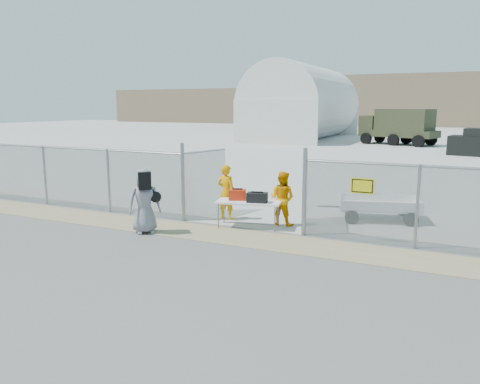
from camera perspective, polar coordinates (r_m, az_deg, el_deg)
The scene contains 14 objects.
ground at distance 12.54m, azimuth -3.90°, elevation -6.47°, with size 160.00×160.00×0.00m, color #515151.
tarmac_inside at distance 52.92m, azimuth 18.79°, elevation 6.02°, with size 160.00×80.00×0.01m, color #ACADA6.
dirt_strip at distance 13.38m, azimuth -1.82°, elevation -5.32°, with size 44.00×1.60×0.01m, color #958862.
distant_hills at distance 88.48m, azimuth 24.94°, elevation 10.12°, with size 140.00×6.00×9.00m, color #7F684F, non-canonical shape.
chain_link_fence at distance 14.01m, azimuth 0.00°, elevation 0.00°, with size 40.00×0.20×2.20m, color gray, non-canonical shape.
quonset_hangar at distance 52.90m, azimuth 7.79°, elevation 10.81°, with size 9.00×18.00×8.00m, color silver, non-canonical shape.
folding_table at distance 14.17m, azimuth 1.04°, elevation -2.74°, with size 1.93×0.80×0.82m, color white, non-canonical shape.
orange_bag at distance 14.23m, azimuth -0.32°, elevation -0.33°, with size 0.51×0.34×0.32m, color red.
black_duffel at distance 13.89m, azimuth 2.11°, elevation -0.68°, with size 0.60×0.35×0.29m, color black.
security_worker_left at distance 15.08m, azimuth -1.67°, elevation -0.03°, with size 0.66×0.43×1.79m, color #ED9300.
security_worker_right at distance 14.44m, azimuth 5.16°, elevation -0.77°, with size 0.82×0.64×1.68m, color #ED9300.
visitor at distance 13.75m, azimuth -11.59°, elevation -1.10°, with size 0.92×0.60×1.88m, color gray.
utility_trailer at distance 15.74m, azimuth 16.55°, elevation -1.90°, with size 3.23×1.67×0.78m, color white, non-canonical shape.
military_truck at distance 46.50m, azimuth 18.78°, elevation 7.52°, with size 6.96×2.57×3.32m, color #343821, non-canonical shape.
Camera 1 is at (5.84, -10.47, 3.66)m, focal length 35.00 mm.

